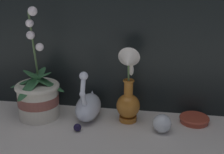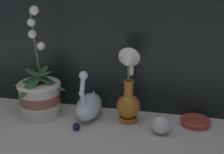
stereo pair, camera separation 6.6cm
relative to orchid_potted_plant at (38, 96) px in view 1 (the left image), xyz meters
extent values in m
plane|color=beige|center=(0.30, -0.11, -0.09)|extent=(2.80, 2.80, 0.00)
cylinder|color=beige|center=(0.00, 0.00, -0.02)|extent=(0.17, 0.17, 0.14)
cylinder|color=brown|center=(0.00, 0.00, -0.01)|extent=(0.17, 0.17, 0.04)
torus|color=beige|center=(0.00, 0.00, 0.04)|extent=(0.18, 0.18, 0.02)
cylinder|color=#4C6B3D|center=(0.00, 0.00, 0.20)|extent=(0.01, 0.05, 0.29)
ellipsoid|color=#2D6038|center=(0.03, 0.00, 0.06)|extent=(0.17, 0.06, 0.10)
ellipsoid|color=#2D6038|center=(0.00, 0.03, 0.06)|extent=(0.06, 0.19, 0.11)
ellipsoid|color=#2D6038|center=(-0.03, 0.00, 0.06)|extent=(0.20, 0.07, 0.10)
ellipsoid|color=#2D6038|center=(-0.01, -0.03, 0.06)|extent=(0.09, 0.19, 0.09)
sphere|color=white|center=(0.01, -0.01, 0.34)|extent=(0.04, 0.04, 0.04)
sphere|color=white|center=(0.00, -0.02, 0.30)|extent=(0.03, 0.03, 0.03)
sphere|color=white|center=(0.00, -0.02, 0.26)|extent=(0.03, 0.03, 0.03)
sphere|color=white|center=(0.03, -0.02, 0.21)|extent=(0.03, 0.03, 0.03)
ellipsoid|color=silver|center=(0.21, 0.02, -0.04)|extent=(0.10, 0.18, 0.10)
cone|color=silver|center=(0.21, 0.09, -0.03)|extent=(0.05, 0.07, 0.07)
cylinder|color=silver|center=(0.21, -0.05, 0.02)|extent=(0.02, 0.05, 0.08)
sphere|color=silver|center=(0.21, -0.07, 0.05)|extent=(0.02, 0.02, 0.02)
cylinder|color=silver|center=(0.21, -0.05, 0.08)|extent=(0.02, 0.04, 0.07)
sphere|color=silver|center=(0.21, -0.04, 0.11)|extent=(0.03, 0.03, 0.03)
cylinder|color=#B26B23|center=(0.37, 0.02, -0.08)|extent=(0.07, 0.07, 0.02)
ellipsoid|color=#B26B23|center=(0.37, 0.02, -0.03)|extent=(0.09, 0.09, 0.10)
cylinder|color=#B26B23|center=(0.37, 0.02, 0.05)|extent=(0.04, 0.04, 0.06)
torus|color=#B26B23|center=(0.37, 0.02, 0.08)|extent=(0.05, 0.05, 0.01)
cylinder|color=#567A47|center=(0.37, 0.01, 0.12)|extent=(0.01, 0.03, 0.07)
cone|color=white|center=(0.37, -0.01, 0.17)|extent=(0.08, 0.08, 0.10)
ellipsoid|color=white|center=(0.38, 0.02, 0.13)|extent=(0.02, 0.02, 0.04)
sphere|color=silver|center=(0.50, -0.05, -0.06)|extent=(0.07, 0.07, 0.07)
cylinder|color=#A8422D|center=(0.63, 0.05, -0.08)|extent=(0.11, 0.11, 0.02)
torus|color=#A8422D|center=(0.63, 0.05, -0.07)|extent=(0.12, 0.12, 0.01)
sphere|color=#191433|center=(0.19, -0.09, -0.08)|extent=(0.03, 0.03, 0.03)
camera|label=1|loc=(0.49, -1.11, 0.50)|focal=50.00mm
camera|label=2|loc=(0.55, -1.09, 0.50)|focal=50.00mm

